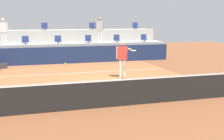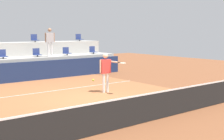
# 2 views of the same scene
# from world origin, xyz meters

# --- Properties ---
(ground_plane) EXTENTS (40.00, 40.00, 0.00)m
(ground_plane) POSITION_xyz_m (0.00, 0.00, 0.00)
(ground_plane) COLOR brown
(court_inner_paint) EXTENTS (9.00, 10.00, 0.01)m
(court_inner_paint) POSITION_xyz_m (0.00, 1.00, 0.00)
(court_inner_paint) COLOR #A36038
(court_inner_paint) RESTS_ON ground_plane
(court_service_line) EXTENTS (9.00, 0.06, 0.00)m
(court_service_line) POSITION_xyz_m (0.00, 2.40, 0.01)
(court_service_line) COLOR silver
(court_service_line) RESTS_ON ground_plane
(tennis_net) EXTENTS (10.48, 0.08, 1.07)m
(tennis_net) POSITION_xyz_m (0.00, -4.00, 0.50)
(tennis_net) COLOR black
(tennis_net) RESTS_ON ground_plane
(sponsor_backboard) EXTENTS (13.00, 0.16, 1.10)m
(sponsor_backboard) POSITION_xyz_m (0.00, 6.00, 0.55)
(sponsor_backboard) COLOR navy
(sponsor_backboard) RESTS_ON ground_plane
(seating_tier_lower) EXTENTS (13.00, 1.80, 1.25)m
(seating_tier_lower) POSITION_xyz_m (0.00, 7.30, 0.62)
(seating_tier_lower) COLOR #ADAAA3
(seating_tier_lower) RESTS_ON ground_plane
(seating_tier_upper) EXTENTS (13.00, 1.80, 2.10)m
(seating_tier_upper) POSITION_xyz_m (0.00, 9.10, 1.05)
(seating_tier_upper) COLOR #ADAAA3
(seating_tier_upper) RESTS_ON ground_plane
(stadium_chair_lower_left) EXTENTS (0.44, 0.40, 0.52)m
(stadium_chair_lower_left) POSITION_xyz_m (-3.18, 7.23, 1.46)
(stadium_chair_lower_left) COLOR #2D2D33
(stadium_chair_lower_left) RESTS_ON seating_tier_lower
(stadium_chair_lower_mid_left) EXTENTS (0.44, 0.40, 0.52)m
(stadium_chair_lower_mid_left) POSITION_xyz_m (-1.03, 7.23, 1.46)
(stadium_chair_lower_mid_left) COLOR #2D2D33
(stadium_chair_lower_mid_left) RESTS_ON seating_tier_lower
(stadium_chair_lower_mid_right) EXTENTS (0.44, 0.40, 0.52)m
(stadium_chair_lower_mid_right) POSITION_xyz_m (1.08, 7.23, 1.46)
(stadium_chair_lower_mid_right) COLOR #2D2D33
(stadium_chair_lower_mid_right) RESTS_ON seating_tier_lower
(stadium_chair_lower_right) EXTENTS (0.44, 0.40, 0.52)m
(stadium_chair_lower_right) POSITION_xyz_m (3.18, 7.23, 1.46)
(stadium_chair_lower_right) COLOR #2D2D33
(stadium_chair_lower_right) RESTS_ON seating_tier_lower
(stadium_chair_lower_far_right) EXTENTS (0.44, 0.40, 0.52)m
(stadium_chair_lower_far_right) POSITION_xyz_m (5.30, 7.23, 1.46)
(stadium_chair_lower_far_right) COLOR #2D2D33
(stadium_chair_lower_far_right) RESTS_ON seating_tier_lower
(stadium_chair_upper_left) EXTENTS (0.44, 0.40, 0.52)m
(stadium_chair_upper_left) POSITION_xyz_m (-1.79, 9.03, 2.31)
(stadium_chair_upper_left) COLOR #2D2D33
(stadium_chair_upper_left) RESTS_ON seating_tier_upper
(stadium_chair_upper_right) EXTENTS (0.44, 0.40, 0.52)m
(stadium_chair_upper_right) POSITION_xyz_m (1.77, 9.03, 2.31)
(stadium_chair_upper_right) COLOR #2D2D33
(stadium_chair_upper_right) RESTS_ON seating_tier_upper
(stadium_chair_upper_far_right) EXTENTS (0.44, 0.40, 0.52)m
(stadium_chair_upper_far_right) POSITION_xyz_m (5.30, 9.03, 2.31)
(stadium_chair_upper_far_right) COLOR #2D2D33
(stadium_chair_upper_far_right) RESTS_ON seating_tier_upper
(tennis_player) EXTENTS (0.67, 1.26, 1.82)m
(tennis_player) POSITION_xyz_m (1.37, 0.55, 1.13)
(tennis_player) COLOR white
(tennis_player) RESTS_ON ground_plane
(spectator_in_white) EXTENTS (0.59, 0.24, 1.68)m
(spectator_in_white) POSITION_xyz_m (-4.48, 6.85, 2.26)
(spectator_in_white) COLOR white
(spectator_in_white) RESTS_ON seating_tier_lower
(spectator_in_grey) EXTENTS (0.61, 0.29, 1.76)m
(spectator_in_grey) POSITION_xyz_m (1.79, 6.85, 2.32)
(spectator_in_grey) COLOR white
(spectator_in_grey) RESTS_ON seating_tier_lower
(tennis_ball) EXTENTS (0.07, 0.07, 0.07)m
(tennis_ball) POSITION_xyz_m (-1.88, -3.08, 1.35)
(tennis_ball) COLOR #CCE033
(equipment_bag) EXTENTS (0.76, 0.28, 0.30)m
(equipment_bag) POSITION_xyz_m (-4.64, 5.12, 0.15)
(equipment_bag) COLOR #333338
(equipment_bag) RESTS_ON ground_plane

